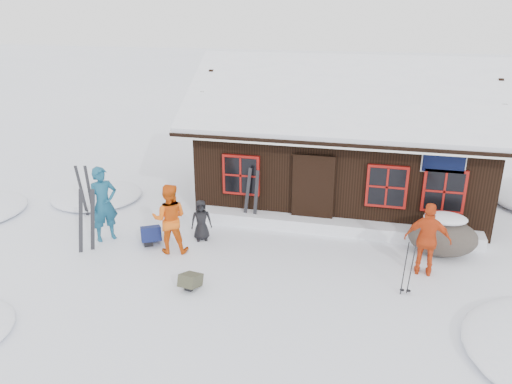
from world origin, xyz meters
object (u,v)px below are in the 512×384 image
skier_orange_right (428,240)px  backpack_olive (191,283)px  skier_teal (103,204)px  ski_pair_left (87,221)px  ski_poles (408,270)px  skier_orange_left (170,219)px  skier_crouched (201,220)px  boulder (443,236)px  backpack_blue (151,237)px

skier_orange_right → backpack_olive: size_ratio=3.53×
skier_teal → ski_pair_left: 0.73m
ski_poles → skier_orange_right: bearing=66.0°
backpack_olive → skier_orange_right: bearing=29.1°
skier_teal → ski_pair_left: bearing=-144.4°
skier_orange_right → backpack_olive: skier_orange_right is taller
skier_orange_left → backpack_olive: 2.02m
skier_crouched → skier_teal: bearing=168.2°
skier_crouched → ski_pair_left: ski_pair_left is taller
skier_crouched → backpack_olive: (0.58, -2.33, -0.41)m
boulder → backpack_olive: boulder is taller
backpack_blue → skier_orange_left: bearing=-52.6°
skier_orange_right → ski_poles: 1.10m
skier_crouched → ski_poles: ski_poles is taller
skier_orange_right → ski_pair_left: skier_orange_right is taller
skier_teal → ski_poles: 7.54m
skier_orange_right → boulder: skier_orange_right is taller
skier_teal → skier_orange_left: size_ratio=1.12×
backpack_blue → boulder: bearing=-20.4°
skier_orange_right → backpack_olive: (-4.92, -1.85, -0.73)m
skier_orange_right → skier_crouched: 5.52m
skier_orange_right → backpack_blue: size_ratio=2.63×
ski_poles → backpack_olive: ski_poles is taller
skier_orange_right → backpack_blue: skier_orange_right is taller
skier_crouched → boulder: size_ratio=0.67×
skier_teal → skier_orange_right: bearing=-47.6°
skier_teal → skier_orange_right: 7.91m
skier_orange_left → skier_crouched: size_ratio=1.61×
skier_orange_right → backpack_blue: (-6.68, -0.04, -0.68)m
skier_orange_right → backpack_olive: 5.30m
skier_orange_right → skier_crouched: size_ratio=1.57×
ski_pair_left → backpack_olive: size_ratio=3.45×
skier_orange_left → ski_poles: bearing=158.7°
skier_teal → backpack_blue: (1.23, 0.04, -0.80)m
ski_pair_left → backpack_blue: 1.62m
ski_pair_left → backpack_olive: bearing=-46.2°
skier_orange_right → ski_pair_left: 8.02m
boulder → ski_pair_left: ski_pair_left is taller
skier_orange_left → ski_pair_left: 2.03m
skier_teal → ski_poles: bearing=-55.0°
skier_crouched → backpack_olive: 2.43m
skier_orange_right → skier_crouched: skier_orange_right is taller
boulder → skier_crouched: bearing=-173.9°
ski_pair_left → ski_poles: 7.56m
skier_orange_right → skier_crouched: bearing=-0.1°
skier_orange_right → boulder: (0.48, 1.12, -0.38)m
skier_crouched → boulder: (5.97, 0.64, -0.06)m
boulder → backpack_blue: 7.25m
skier_crouched → skier_orange_right: bearing=-29.8°
skier_teal → boulder: bearing=-40.0°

